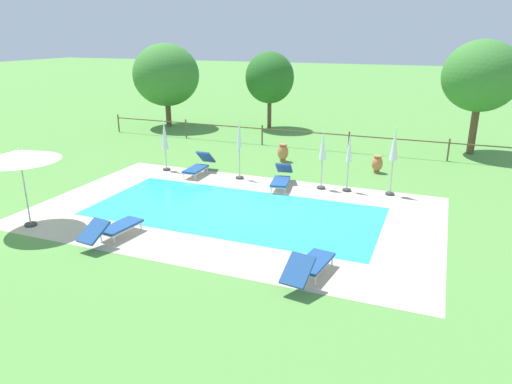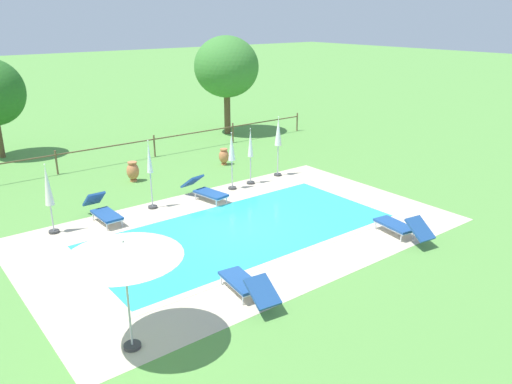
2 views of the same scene
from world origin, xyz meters
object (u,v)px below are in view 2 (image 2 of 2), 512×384
sun_lounger_north_near_steps (103,210)px  patio_umbrella_closed_row_west (250,149)px  sun_lounger_north_far (205,190)px  patio_umbrella_closed_row_centre (48,190)px  patio_umbrella_open_foreground (123,250)px  patio_umbrella_closed_row_mid_west (150,166)px  patio_umbrella_closed_row_east (232,152)px  terracotta_urn_near_fence (224,156)px  terracotta_urn_by_tree (133,171)px  sun_lounger_north_end (402,226)px  tree_far_west (226,67)px  patio_umbrella_closed_row_mid_east (278,135)px  sun_lounger_north_mid (247,284)px

sun_lounger_north_near_steps → patio_umbrella_closed_row_west: 6.28m
sun_lounger_north_far → patio_umbrella_closed_row_centre: (-5.36, 0.39, 1.06)m
patio_umbrella_closed_row_centre → patio_umbrella_open_foreground: bearing=-94.7°
patio_umbrella_closed_row_mid_west → patio_umbrella_closed_row_east: bearing=-0.9°
sun_lounger_north_far → terracotta_urn_near_fence: sun_lounger_north_far is taller
patio_umbrella_closed_row_mid_west → terracotta_urn_by_tree: patio_umbrella_closed_row_mid_west is taller
patio_umbrella_open_foreground → terracotta_urn_by_tree: size_ratio=2.95×
sun_lounger_north_near_steps → patio_umbrella_closed_row_mid_west: bearing=2.6°
sun_lounger_north_end → tree_far_west: tree_far_west is taller
patio_umbrella_closed_row_east → terracotta_urn_near_fence: bearing=60.9°
sun_lounger_north_near_steps → patio_umbrella_closed_row_mid_east: patio_umbrella_closed_row_mid_east is taller
patio_umbrella_closed_row_mid_east → tree_far_west: bearing=69.7°
sun_lounger_north_end → patio_umbrella_closed_row_mid_west: size_ratio=0.84×
patio_umbrella_closed_row_centre → terracotta_urn_near_fence: patio_umbrella_closed_row_centre is taller
sun_lounger_north_mid → patio_umbrella_closed_row_mid_east: (6.88, 6.97, 1.38)m
patio_umbrella_closed_row_west → patio_umbrella_closed_row_centre: 7.80m
patio_umbrella_closed_row_east → terracotta_urn_near_fence: 3.58m
patio_umbrella_closed_row_mid_east → terracotta_urn_by_tree: size_ratio=3.06×
patio_umbrella_open_foreground → terracotta_urn_near_fence: bearing=47.4°
sun_lounger_north_mid → patio_umbrella_closed_row_centre: patio_umbrella_closed_row_centre is taller
sun_lounger_north_end → patio_umbrella_closed_row_west: bearing=94.0°
sun_lounger_north_near_steps → tree_far_west: size_ratio=0.37×
sun_lounger_north_near_steps → terracotta_urn_by_tree: (2.60, 3.29, 0.06)m
patio_umbrella_closed_row_mid_west → sun_lounger_north_near_steps: bearing=-177.4°
patio_umbrella_closed_row_west → patio_umbrella_closed_row_centre: (-7.80, -0.06, 0.01)m
sun_lounger_north_end → patio_umbrella_closed_row_mid_east: (1.07, 7.10, 1.37)m
patio_umbrella_closed_row_mid_west → sun_lounger_north_mid: bearing=-98.0°
sun_lounger_north_mid → tree_far_west: size_ratio=0.39×
patio_umbrella_closed_row_mid_west → terracotta_urn_by_tree: (0.77, 3.20, -1.10)m
patio_umbrella_open_foreground → sun_lounger_north_far: bearing=47.6°
sun_lounger_north_far → sun_lounger_north_end: sun_lounger_north_far is taller
sun_lounger_north_end → tree_far_west: 15.84m
sun_lounger_north_mid → terracotta_urn_by_tree: bearing=80.2°
patio_umbrella_closed_row_centre → patio_umbrella_closed_row_east: patio_umbrella_closed_row_east is taller
sun_lounger_north_mid → patio_umbrella_closed_row_centre: 7.28m
patio_umbrella_closed_row_mid_east → terracotta_urn_near_fence: size_ratio=3.39×
terracotta_urn_near_fence → sun_lounger_north_near_steps: bearing=-156.4°
terracotta_urn_near_fence → patio_umbrella_open_foreground: bearing=-132.6°
sun_lounger_north_near_steps → sun_lounger_north_far: size_ratio=0.95×
sun_lounger_north_end → patio_umbrella_closed_row_mid_west: (-4.86, 6.92, 1.17)m
sun_lounger_north_near_steps → terracotta_urn_near_fence: size_ratio=2.64×
patio_umbrella_closed_row_east → sun_lounger_north_near_steps: bearing=-179.7°
sun_lounger_north_mid → sun_lounger_north_end: 5.82m
patio_umbrella_closed_row_centre → terracotta_urn_by_tree: bearing=37.7°
patio_umbrella_closed_row_west → patio_umbrella_closed_row_mid_west: (-4.37, -0.03, 0.11)m
sun_lounger_north_near_steps → patio_umbrella_closed_row_east: 5.35m
sun_lounger_north_mid → tree_far_west: 18.10m
sun_lounger_north_mid → terracotta_urn_near_fence: size_ratio=2.81×
sun_lounger_north_far → terracotta_urn_near_fence: 4.58m
sun_lounger_north_end → patio_umbrella_open_foreground: patio_umbrella_open_foreground is taller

